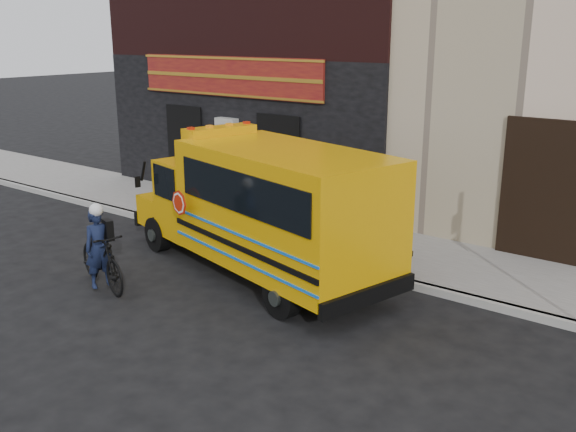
# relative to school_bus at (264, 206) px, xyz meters

# --- Properties ---
(ground) EXTENTS (120.00, 120.00, 0.00)m
(ground) POSITION_rel_school_bus_xyz_m (0.46, -1.36, -1.51)
(ground) COLOR black
(ground) RESTS_ON ground
(curb) EXTENTS (40.00, 0.20, 0.15)m
(curb) POSITION_rel_school_bus_xyz_m (0.46, 1.24, -1.43)
(curb) COLOR #999993
(curb) RESTS_ON ground
(sidewalk) EXTENTS (40.00, 3.00, 0.15)m
(sidewalk) POSITION_rel_school_bus_xyz_m (0.46, 2.74, -1.43)
(sidewalk) COLOR slate
(sidewalk) RESTS_ON ground
(school_bus) EXTENTS (7.21, 3.78, 2.92)m
(school_bus) POSITION_rel_school_bus_xyz_m (0.00, 0.00, 0.00)
(school_bus) COLOR black
(school_bus) RESTS_ON ground
(bicycle) EXTENTS (2.07, 1.08, 1.20)m
(bicycle) POSITION_rel_school_bus_xyz_m (-2.19, -2.37, -0.91)
(bicycle) COLOR black
(bicycle) RESTS_ON ground
(cyclist) EXTENTS (0.53, 0.66, 1.57)m
(cyclist) POSITION_rel_school_bus_xyz_m (-2.15, -2.42, -0.72)
(cyclist) COLOR #111833
(cyclist) RESTS_ON ground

